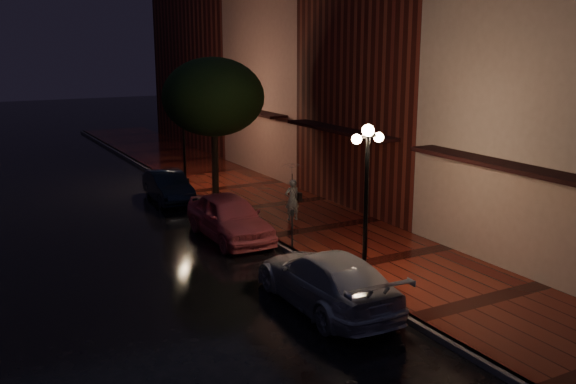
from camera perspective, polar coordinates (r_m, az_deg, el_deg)
ground at (r=21.65m, az=-1.75°, el=-4.34°), size 120.00×120.00×0.00m
sidewalk at (r=22.69m, az=3.32°, el=-3.33°), size 4.50×60.00×0.15m
curb at (r=21.62m, az=-1.75°, el=-4.15°), size 0.25×60.00×0.15m
storefront_near at (r=20.67m, az=24.01°, el=5.75°), size 5.00×8.00×8.50m
storefront_mid at (r=26.17m, az=10.09°, el=10.76°), size 5.00×8.00×11.00m
storefront_far at (r=32.84m, az=1.13°, el=9.67°), size 5.00×8.00×9.00m
storefront_extra at (r=41.76m, az=-5.87°, el=11.05°), size 5.00×12.00×10.00m
streetlamp_near at (r=17.01m, az=6.97°, el=-0.23°), size 0.96×0.36×4.31m
streetlamp_far at (r=29.33m, az=-9.27°, el=5.35°), size 0.96×0.36×4.31m
street_tree at (r=26.44m, az=-6.63°, el=8.17°), size 4.16×4.16×5.80m
pink_car at (r=21.74m, az=-5.22°, el=-2.23°), size 1.86×4.49×1.52m
navy_car at (r=27.25m, az=-10.60°, el=0.48°), size 1.54×3.88×1.25m
silver_car at (r=16.24m, az=3.45°, el=-7.77°), size 2.16×4.99×1.43m
woman_with_umbrella at (r=23.24m, az=0.38°, el=0.86°), size 0.88×0.90×2.13m
parking_meter at (r=20.30m, az=0.37°, el=-2.88°), size 0.14×0.12×1.24m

